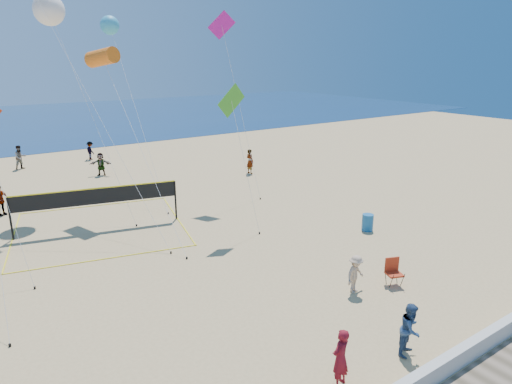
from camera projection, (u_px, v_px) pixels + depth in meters
ground at (303, 355)px, 13.91m from camera, size 120.00×120.00×0.00m
ocean at (9, 123)px, 62.68m from camera, size 140.00×50.00×0.03m
woman at (340, 358)px, 12.41m from camera, size 0.71×0.54×1.73m
bystander_a at (411, 329)px, 13.77m from camera, size 0.98×0.87×1.68m
bystander_b at (355, 274)px, 17.45m from camera, size 1.07×0.74×1.51m
far_person_0 at (0, 200)px, 25.91m from camera, size 1.14×0.89×1.80m
far_person_1 at (101, 164)px, 34.76m from camera, size 1.65×1.26×1.74m
far_person_2 at (250, 161)px, 35.29m from camera, size 0.54×0.75×1.91m
far_person_3 at (20, 157)px, 36.67m from camera, size 1.12×0.98×1.93m
far_person_4 at (90, 151)px, 40.16m from camera, size 0.78×1.13×1.60m
camp_chair at (393, 270)px, 18.07m from camera, size 0.75×0.87×1.23m
trash_barrel at (368, 222)px, 23.78m from camera, size 0.77×0.77×0.88m
volleyball_net at (97, 201)px, 23.72m from camera, size 10.05×9.94×2.24m
kite_2 at (102, 58)px, 25.04m from camera, size 1.57×10.25×9.28m
kite_4 at (233, 107)px, 22.36m from camera, size 1.71×1.64×7.52m
kite_5 at (224, 35)px, 27.51m from camera, size 1.89×3.00×11.41m
kite_6 at (49, 10)px, 25.44m from camera, size 2.89×7.64×12.09m
kite_7 at (110, 25)px, 31.13m from camera, size 1.54×10.35×11.44m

